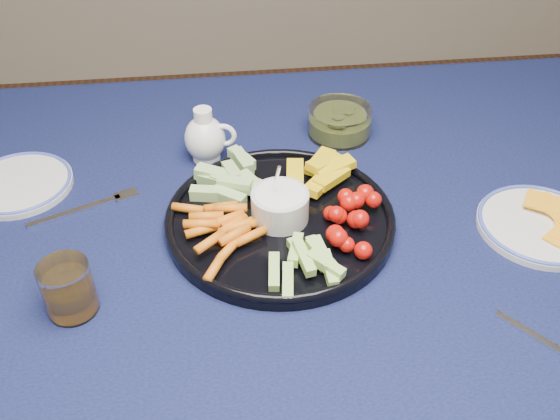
{
  "coord_description": "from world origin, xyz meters",
  "views": [
    {
      "loc": [
        -0.2,
        -0.67,
        1.38
      ],
      "look_at": [
        -0.12,
        0.04,
        0.78
      ],
      "focal_mm": 40.0,
      "sensor_mm": 36.0,
      "label": 1
    }
  ],
  "objects": [
    {
      "name": "juice_tumbler",
      "position": [
        -0.41,
        -0.09,
        0.78
      ],
      "size": [
        0.07,
        0.07,
        0.08
      ],
      "color": "silver",
      "rests_on": "dining_table"
    },
    {
      "name": "fork_left",
      "position": [
        -0.41,
        0.12,
        0.75
      ],
      "size": [
        0.17,
        0.08,
        0.0
      ],
      "color": "white",
      "rests_on": "dining_table"
    },
    {
      "name": "creamer_pitcher",
      "position": [
        -0.22,
        0.23,
        0.79
      ],
      "size": [
        0.09,
        0.07,
        0.1
      ],
      "color": "white",
      "rests_on": "dining_table"
    },
    {
      "name": "pickle_bowl",
      "position": [
        0.02,
        0.28,
        0.77
      ],
      "size": [
        0.11,
        0.11,
        0.05
      ],
      "color": "silver",
      "rests_on": "dining_table"
    },
    {
      "name": "cheese_plate",
      "position": [
        0.27,
        -0.01,
        0.76
      ],
      "size": [
        0.19,
        0.19,
        0.02
      ],
      "color": "silver",
      "rests_on": "dining_table"
    },
    {
      "name": "side_plate_extra",
      "position": [
        -0.53,
        0.19,
        0.75
      ],
      "size": [
        0.17,
        0.17,
        0.01
      ],
      "color": "silver",
      "rests_on": "dining_table"
    },
    {
      "name": "crudite_platter",
      "position": [
        -0.12,
        0.04,
        0.77
      ],
      "size": [
        0.35,
        0.35,
        0.11
      ],
      "color": "black",
      "rests_on": "dining_table"
    },
    {
      "name": "dining_table",
      "position": [
        0.0,
        0.0,
        0.66
      ],
      "size": [
        1.67,
        1.07,
        0.75
      ],
      "color": "#4A3018",
      "rests_on": "ground"
    }
  ]
}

